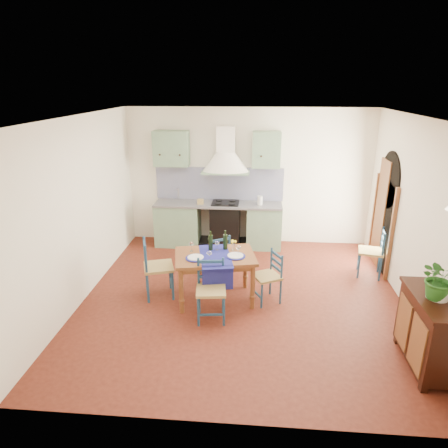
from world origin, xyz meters
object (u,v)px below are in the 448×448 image
(dining_table, at_px, (215,260))
(sideboard, at_px, (430,330))
(potted_plant, at_px, (441,279))
(chair_near, at_px, (211,290))

(dining_table, distance_m, sideboard, 3.01)
(sideboard, distance_m, potted_plant, 0.67)
(chair_near, xyz_separation_m, potted_plant, (2.69, -0.83, 0.72))
(dining_table, bearing_deg, sideboard, -26.72)
(chair_near, bearing_deg, dining_table, 88.92)
(chair_near, relative_size, sideboard, 0.85)
(chair_near, relative_size, potted_plant, 1.80)
(sideboard, bearing_deg, potted_plant, -124.00)
(chair_near, distance_m, sideboard, 2.82)
(chair_near, bearing_deg, potted_plant, -17.24)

